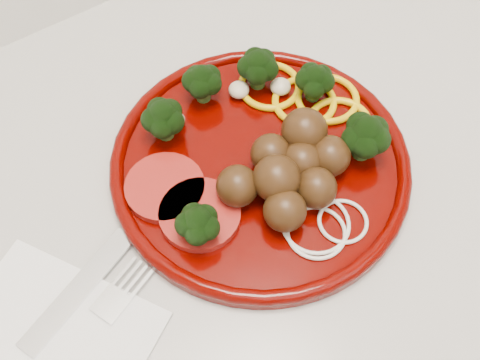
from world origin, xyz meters
TOP-DOWN VIEW (x-y plane):
  - counter at (0.00, 1.70)m, footprint 2.40×0.60m
  - plate at (-0.00, 1.71)m, footprint 0.29×0.29m
  - napkin at (-0.26, 1.66)m, footprint 0.22×0.22m

SIDE VIEW (x-z plane):
  - counter at x=0.00m, z-range 0.00..0.90m
  - napkin at x=-0.26m, z-range 0.90..0.90m
  - plate at x=0.00m, z-range 0.89..0.95m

